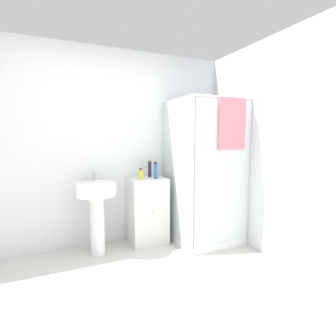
# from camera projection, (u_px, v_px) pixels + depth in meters

# --- Properties ---
(ground_plane) EXTENTS (12.00, 12.00, 0.00)m
(ground_plane) POSITION_uv_depth(u_px,v_px,m) (148.00, 324.00, 1.96)
(ground_plane) COLOR beige
(wall_back) EXTENTS (6.40, 0.06, 2.50)m
(wall_back) POSITION_uv_depth(u_px,v_px,m) (102.00, 148.00, 3.35)
(wall_back) COLOR silver
(wall_back) RESTS_ON ground_plane
(wall_right) EXTENTS (0.06, 6.40, 2.50)m
(wall_right) POSITION_uv_depth(u_px,v_px,m) (314.00, 152.00, 2.50)
(wall_right) COLOR silver
(wall_right) RESTS_ON ground_plane
(shower_enclosure) EXTENTS (0.84, 0.87, 1.86)m
(shower_enclosure) POSITION_uv_depth(u_px,v_px,m) (204.00, 203.00, 3.45)
(shower_enclosure) COLOR white
(shower_enclosure) RESTS_ON ground_plane
(vanity_cabinet) EXTENTS (0.47, 0.42, 0.86)m
(vanity_cabinet) POSITION_uv_depth(u_px,v_px,m) (148.00, 210.00, 3.45)
(vanity_cabinet) COLOR silver
(vanity_cabinet) RESTS_ON ground_plane
(sink) EXTENTS (0.46, 0.46, 1.00)m
(sink) POSITION_uv_depth(u_px,v_px,m) (96.00, 203.00, 3.07)
(sink) COLOR white
(sink) RESTS_ON ground_plane
(soap_dispenser) EXTENTS (0.06, 0.06, 0.15)m
(soap_dispenser) POSITION_uv_depth(u_px,v_px,m) (141.00, 175.00, 3.31)
(soap_dispenser) COLOR yellow
(soap_dispenser) RESTS_ON vanity_cabinet
(shampoo_bottle_tall_black) EXTENTS (0.04, 0.04, 0.23)m
(shampoo_bottle_tall_black) POSITION_uv_depth(u_px,v_px,m) (150.00, 168.00, 3.50)
(shampoo_bottle_tall_black) COLOR #281E33
(shampoo_bottle_tall_black) RESTS_ON vanity_cabinet
(shampoo_bottle_blue) EXTENTS (0.05, 0.05, 0.22)m
(shampoo_bottle_blue) POSITION_uv_depth(u_px,v_px,m) (156.00, 171.00, 3.35)
(shampoo_bottle_blue) COLOR #2D66A3
(shampoo_bottle_blue) RESTS_ON vanity_cabinet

